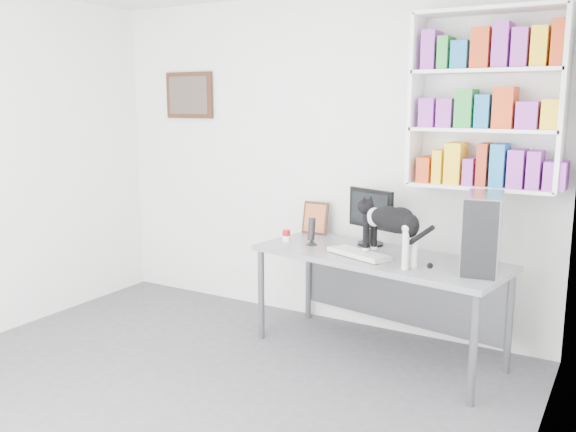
{
  "coord_description": "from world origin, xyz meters",
  "views": [
    {
      "loc": [
        2.36,
        -2.53,
        1.85
      ],
      "look_at": [
        0.01,
        1.53,
        0.96
      ],
      "focal_mm": 38.0,
      "sensor_mm": 36.0,
      "label": 1
    }
  ],
  "objects_px": {
    "keyboard": "(359,254)",
    "leaning_print": "(315,217)",
    "desk": "(377,305)",
    "soup_can": "(286,236)",
    "pc_tower": "(482,232)",
    "monitor": "(371,217)",
    "bookshelf": "(486,101)",
    "cat": "(391,234)",
    "speaker": "(312,231)"
  },
  "relations": [
    {
      "from": "keyboard",
      "to": "leaning_print",
      "type": "distance_m",
      "value": 0.81
    },
    {
      "from": "keyboard",
      "to": "desk",
      "type": "bearing_deg",
      "value": 68.15
    },
    {
      "from": "desk",
      "to": "soup_can",
      "type": "bearing_deg",
      "value": -173.05
    },
    {
      "from": "pc_tower",
      "to": "monitor",
      "type": "bearing_deg",
      "value": 153.47
    },
    {
      "from": "monitor",
      "to": "soup_can",
      "type": "relative_size",
      "value": 4.84
    },
    {
      "from": "pc_tower",
      "to": "keyboard",
      "type": "bearing_deg",
      "value": 176.46
    },
    {
      "from": "bookshelf",
      "to": "cat",
      "type": "height_order",
      "value": "bookshelf"
    },
    {
      "from": "desk",
      "to": "pc_tower",
      "type": "xyz_separation_m",
      "value": [
        0.73,
        -0.03,
        0.63
      ]
    },
    {
      "from": "keyboard",
      "to": "soup_can",
      "type": "xyz_separation_m",
      "value": [
        -0.68,
        0.14,
        0.03
      ]
    },
    {
      "from": "desk",
      "to": "speaker",
      "type": "height_order",
      "value": "speaker"
    },
    {
      "from": "monitor",
      "to": "speaker",
      "type": "relative_size",
      "value": 2.01
    },
    {
      "from": "leaning_print",
      "to": "pc_tower",
      "type": "bearing_deg",
      "value": -18.18
    },
    {
      "from": "bookshelf",
      "to": "monitor",
      "type": "distance_m",
      "value": 1.17
    },
    {
      "from": "pc_tower",
      "to": "leaning_print",
      "type": "relative_size",
      "value": 1.82
    },
    {
      "from": "leaning_print",
      "to": "speaker",
      "type": "bearing_deg",
      "value": -67.83
    },
    {
      "from": "soup_can",
      "to": "cat",
      "type": "xyz_separation_m",
      "value": [
        0.94,
        -0.2,
        0.16
      ]
    },
    {
      "from": "speaker",
      "to": "leaning_print",
      "type": "xyz_separation_m",
      "value": [
        -0.16,
        0.38,
        0.03
      ]
    },
    {
      "from": "monitor",
      "to": "cat",
      "type": "distance_m",
      "value": 0.53
    },
    {
      "from": "leaning_print",
      "to": "keyboard",
      "type": "bearing_deg",
      "value": -41.02
    },
    {
      "from": "cat",
      "to": "keyboard",
      "type": "bearing_deg",
      "value": -165.28
    },
    {
      "from": "monitor",
      "to": "pc_tower",
      "type": "distance_m",
      "value": 0.94
    },
    {
      "from": "desk",
      "to": "leaning_print",
      "type": "height_order",
      "value": "leaning_print"
    },
    {
      "from": "keyboard",
      "to": "leaning_print",
      "type": "height_order",
      "value": "leaning_print"
    },
    {
      "from": "monitor",
      "to": "cat",
      "type": "relative_size",
      "value": 0.67
    },
    {
      "from": "soup_can",
      "to": "bookshelf",
      "type": "bearing_deg",
      "value": 13.94
    },
    {
      "from": "desk",
      "to": "pc_tower",
      "type": "distance_m",
      "value": 0.96
    },
    {
      "from": "keyboard",
      "to": "speaker",
      "type": "xyz_separation_m",
      "value": [
        -0.45,
        0.13,
        0.09
      ]
    },
    {
      "from": "keyboard",
      "to": "cat",
      "type": "bearing_deg",
      "value": 8.24
    },
    {
      "from": "bookshelf",
      "to": "leaning_print",
      "type": "distance_m",
      "value": 1.63
    },
    {
      "from": "keyboard",
      "to": "leaning_print",
      "type": "xyz_separation_m",
      "value": [
        -0.62,
        0.51,
        0.12
      ]
    },
    {
      "from": "speaker",
      "to": "bookshelf",
      "type": "bearing_deg",
      "value": 12.8
    },
    {
      "from": "keyboard",
      "to": "speaker",
      "type": "bearing_deg",
      "value": -175.14
    },
    {
      "from": "keyboard",
      "to": "speaker",
      "type": "relative_size",
      "value": 2.16
    },
    {
      "from": "bookshelf",
      "to": "leaning_print",
      "type": "bearing_deg",
      "value": 178.83
    },
    {
      "from": "keyboard",
      "to": "cat",
      "type": "relative_size",
      "value": 0.72
    },
    {
      "from": "monitor",
      "to": "keyboard",
      "type": "distance_m",
      "value": 0.42
    },
    {
      "from": "bookshelf",
      "to": "leaning_print",
      "type": "height_order",
      "value": "bookshelf"
    },
    {
      "from": "desk",
      "to": "cat",
      "type": "xyz_separation_m",
      "value": [
        0.15,
        -0.17,
        0.58
      ]
    },
    {
      "from": "bookshelf",
      "to": "desk",
      "type": "xyz_separation_m",
      "value": [
        -0.61,
        -0.38,
        -1.47
      ]
    },
    {
      "from": "soup_can",
      "to": "leaning_print",
      "type": "bearing_deg",
      "value": 80.42
    },
    {
      "from": "keyboard",
      "to": "soup_can",
      "type": "relative_size",
      "value": 5.2
    },
    {
      "from": "soup_can",
      "to": "speaker",
      "type": "bearing_deg",
      "value": -1.69
    },
    {
      "from": "bookshelf",
      "to": "cat",
      "type": "xyz_separation_m",
      "value": [
        -0.45,
        -0.55,
        -0.89
      ]
    },
    {
      "from": "keyboard",
      "to": "monitor",
      "type": "bearing_deg",
      "value": 121.13
    },
    {
      "from": "monitor",
      "to": "bookshelf",
      "type": "bearing_deg",
      "value": 28.81
    },
    {
      "from": "cat",
      "to": "bookshelf",
      "type": "bearing_deg",
      "value": 78.23
    },
    {
      "from": "pc_tower",
      "to": "leaning_print",
      "type": "bearing_deg",
      "value": 154.46
    },
    {
      "from": "keyboard",
      "to": "soup_can",
      "type": "height_order",
      "value": "soup_can"
    },
    {
      "from": "bookshelf",
      "to": "cat",
      "type": "distance_m",
      "value": 1.14
    },
    {
      "from": "desk",
      "to": "cat",
      "type": "height_order",
      "value": "cat"
    }
  ]
}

